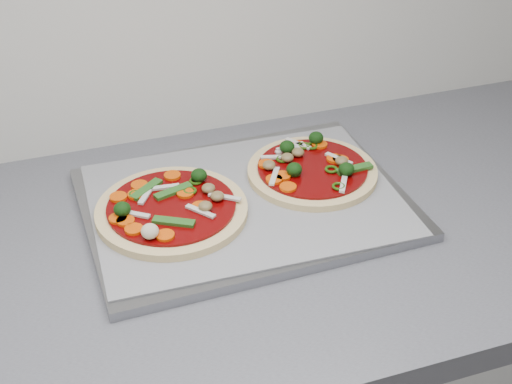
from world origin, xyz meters
name	(u,v)px	position (x,y,z in m)	size (l,w,h in m)	color
base_cabinet	(468,378)	(0.00, 1.30, 0.43)	(3.60, 0.60, 0.86)	#B7B8B6
baking_tray	(245,204)	(-0.43, 1.36, 0.91)	(0.46, 0.34, 0.02)	gray
parchment	(245,199)	(-0.43, 1.36, 0.92)	(0.44, 0.32, 0.00)	gray
pizza_left	(171,209)	(-0.54, 1.35, 0.93)	(0.28, 0.28, 0.04)	#EDD184
pizza_right	(311,169)	(-0.32, 1.39, 0.93)	(0.24, 0.24, 0.03)	#EDD184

